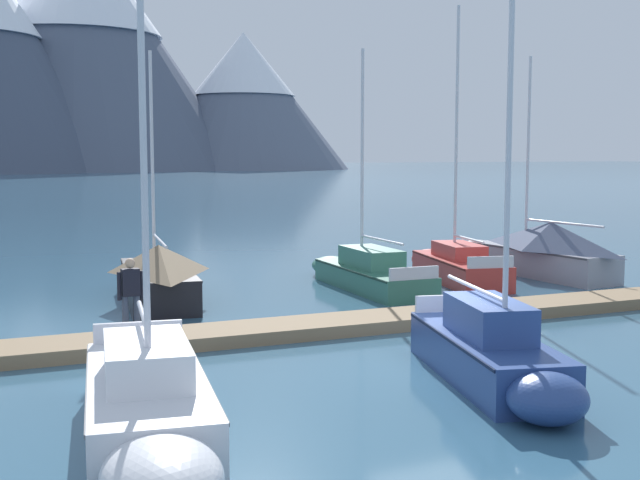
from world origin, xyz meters
The scene contains 11 objects.
ground_plane centered at (0.00, 0.00, 0.00)m, with size 700.00×700.00×0.00m, color #335B75.
mountain_east_summit centered at (27.24, 218.30, 35.70)m, with size 90.93×90.93×67.74m.
mountain_rear_spur centered at (70.09, 206.01, 20.02)m, with size 58.99×58.99×38.05m.
dock centered at (0.00, 4.00, 0.14)m, with size 22.02×2.50×0.30m.
sailboat_second_berth centered at (-6.45, -1.97, 0.59)m, with size 2.66×6.52×7.65m.
sailboat_mid_dock_port centered at (-3.39, 9.95, 0.81)m, with size 2.68×6.64×7.26m.
sailboat_mid_dock_starboard centered at (0.06, -1.39, 0.60)m, with size 2.87×5.87×7.09m.
sailboat_far_berth centered at (3.26, 9.55, 0.50)m, with size 2.05×7.02×7.56m.
sailboat_outer_slip centered at (6.67, 9.51, 0.54)m, with size 2.87×6.36×9.10m.
sailboat_end_of_dock centered at (9.96, 9.29, 0.89)m, with size 2.16×7.38×7.66m.
person_on_dock centered at (-5.34, 4.40, 1.26)m, with size 0.59×0.24×1.69m.
Camera 1 is at (-9.09, -13.40, 4.26)m, focal length 45.97 mm.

